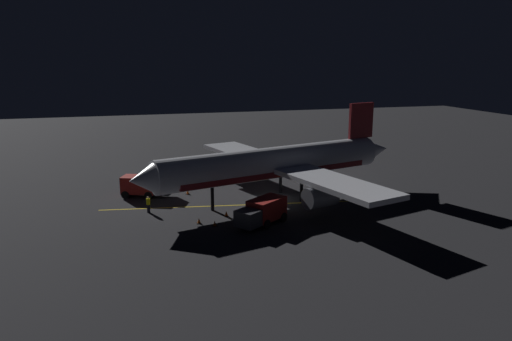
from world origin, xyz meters
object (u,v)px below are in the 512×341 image
(baggage_truck, at_px, (145,186))
(traffic_cone_near_right, at_px, (199,221))
(traffic_cone_under_wing, at_px, (188,192))
(airliner, at_px, (278,164))
(ground_crew_worker, at_px, (148,204))
(traffic_cone_near_left, at_px, (226,214))
(traffic_cone_far, at_px, (215,224))
(catering_truck, at_px, (263,212))

(baggage_truck, bearing_deg, traffic_cone_near_right, -157.91)
(baggage_truck, bearing_deg, traffic_cone_under_wing, -93.22)
(baggage_truck, bearing_deg, airliner, -109.60)
(ground_crew_worker, bearing_deg, traffic_cone_under_wing, -40.00)
(traffic_cone_near_left, bearing_deg, traffic_cone_far, 146.78)
(catering_truck, bearing_deg, baggage_truck, 38.49)
(traffic_cone_far, bearing_deg, traffic_cone_near_right, 48.24)
(baggage_truck, height_order, traffic_cone_under_wing, baggage_truck)
(ground_crew_worker, xyz_separation_m, traffic_cone_near_left, (-3.35, -7.42, -0.64))
(airliner, xyz_separation_m, traffic_cone_under_wing, (4.81, 9.43, -3.78))
(ground_crew_worker, distance_m, traffic_cone_near_right, 6.54)
(catering_truck, distance_m, ground_crew_worker, 12.26)
(traffic_cone_near_left, bearing_deg, catering_truck, -140.85)
(ground_crew_worker, xyz_separation_m, traffic_cone_near_right, (-4.79, -4.41, -0.64))
(traffic_cone_near_right, bearing_deg, traffic_cone_near_left, -64.45)
(baggage_truck, height_order, catering_truck, catering_truck)
(airliner, height_order, catering_truck, airliner)
(airliner, distance_m, traffic_cone_far, 11.64)
(airliner, bearing_deg, ground_crew_worker, 93.89)
(ground_crew_worker, relative_size, traffic_cone_under_wing, 3.16)
(traffic_cone_far, bearing_deg, ground_crew_worker, 43.85)
(traffic_cone_under_wing, bearing_deg, traffic_cone_far, -175.78)
(traffic_cone_near_right, xyz_separation_m, traffic_cone_under_wing, (10.56, -0.44, 0.00))
(catering_truck, height_order, traffic_cone_under_wing, catering_truck)
(baggage_truck, relative_size, ground_crew_worker, 3.44)
(baggage_truck, height_order, traffic_cone_near_left, baggage_truck)
(airliner, relative_size, ground_crew_worker, 19.04)
(traffic_cone_under_wing, relative_size, traffic_cone_far, 1.00)
(baggage_truck, relative_size, traffic_cone_far, 10.89)
(airliner, relative_size, catering_truck, 5.72)
(airliner, relative_size, traffic_cone_near_left, 60.23)
(airliner, relative_size, baggage_truck, 5.53)
(catering_truck, height_order, traffic_cone_near_right, catering_truck)
(catering_truck, bearing_deg, traffic_cone_near_left, 39.15)
(baggage_truck, relative_size, traffic_cone_under_wing, 10.89)
(airliner, height_order, baggage_truck, airliner)
(traffic_cone_under_wing, bearing_deg, baggage_truck, 86.78)
(catering_truck, relative_size, traffic_cone_far, 10.53)
(baggage_truck, bearing_deg, catering_truck, -141.51)
(catering_truck, xyz_separation_m, traffic_cone_near_left, (3.43, 2.79, -1.00))
(ground_crew_worker, bearing_deg, traffic_cone_far, -136.15)
(traffic_cone_near_right, bearing_deg, baggage_truck, 22.09)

